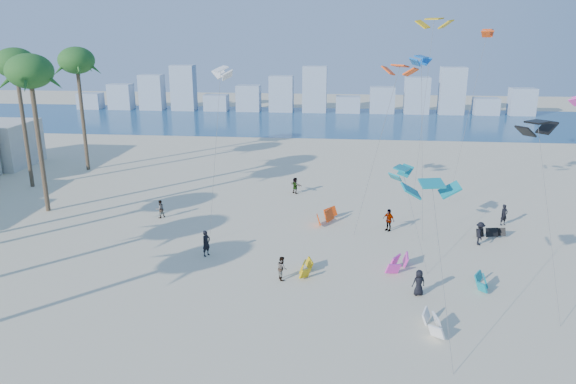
{
  "coord_description": "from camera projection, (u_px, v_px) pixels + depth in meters",
  "views": [
    {
      "loc": [
        6.59,
        -20.15,
        15.62
      ],
      "look_at": [
        3.0,
        16.0,
        4.5
      ],
      "focal_mm": 34.18,
      "sensor_mm": 36.0,
      "label": 1
    }
  ],
  "objects": [
    {
      "name": "ocean",
      "position": [
        303.0,
        121.0,
        92.87
      ],
      "size": [
        220.0,
        220.0,
        0.0
      ],
      "primitive_type": "plane",
      "color": "navy",
      "rests_on": "ground"
    },
    {
      "name": "kitesurfer_near",
      "position": [
        206.0,
        243.0,
        38.42
      ],
      "size": [
        0.74,
        0.81,
        1.87
      ],
      "primitive_type": "imported",
      "rotation": [
        0.0,
        0.0,
        1.02
      ],
      "color": "black",
      "rests_on": "ground"
    },
    {
      "name": "kitesurfer_mid",
      "position": [
        282.0,
        268.0,
        34.9
      ],
      "size": [
        0.82,
        0.91,
        1.54
      ],
      "primitive_type": "imported",
      "rotation": [
        0.0,
        0.0,
        1.94
      ],
      "color": "gray",
      "rests_on": "ground"
    },
    {
      "name": "kitesurfers_far",
      "position": [
        368.0,
        219.0,
        43.58
      ],
      "size": [
        29.16,
        21.03,
        1.8
      ],
      "color": "black",
      "rests_on": "ground"
    },
    {
      "name": "grounded_kites",
      "position": [
        389.0,
        252.0,
        38.15
      ],
      "size": [
        15.74,
        19.2,
        0.99
      ],
      "color": "gold",
      "rests_on": "ground"
    },
    {
      "name": "flying_kites",
      "position": [
        455.0,
        91.0,
        40.21
      ],
      "size": [
        32.45,
        31.41,
        16.72
      ],
      "color": "#0C8390",
      "rests_on": "ground"
    },
    {
      "name": "distant_skyline",
      "position": [
        301.0,
        95.0,
        101.6
      ],
      "size": [
        85.0,
        3.0,
        8.4
      ],
      "color": "#9EADBF",
      "rests_on": "ground"
    }
  ]
}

